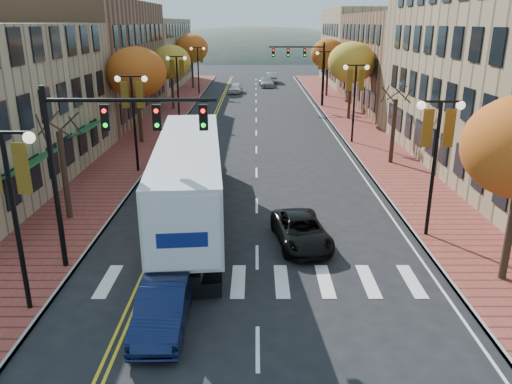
{
  "coord_description": "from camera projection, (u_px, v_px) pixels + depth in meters",
  "views": [
    {
      "loc": [
        -0.06,
        -14.32,
        9.05
      ],
      "look_at": [
        -0.04,
        5.76,
        2.2
      ],
      "focal_mm": 35.0,
      "sensor_mm": 36.0,
      "label": 1
    }
  ],
  "objects": [
    {
      "name": "ground",
      "position": [
        257.0,
        311.0,
        16.48
      ],
      "size": [
        200.0,
        200.0,
        0.0
      ],
      "primitive_type": "plane",
      "color": "black",
      "rests_on": "ground"
    },
    {
      "name": "sidewalk_left",
      "position": [
        161.0,
        122.0,
        47.21
      ],
      "size": [
        4.0,
        85.0,
        0.15
      ],
      "primitive_type": "cube",
      "color": "brown",
      "rests_on": "ground"
    },
    {
      "name": "sidewalk_right",
      "position": [
        351.0,
        122.0,
        47.22
      ],
      "size": [
        4.0,
        85.0,
        0.15
      ],
      "primitive_type": "cube",
      "color": "brown",
      "rests_on": "ground"
    },
    {
      "name": "building_left_mid",
      "position": [
        83.0,
        60.0,
        48.76
      ],
      "size": [
        12.0,
        24.0,
        11.0
      ],
      "primitive_type": "cube",
      "color": "brown",
      "rests_on": "ground"
    },
    {
      "name": "building_left_far",
      "position": [
        139.0,
        53.0,
        72.66
      ],
      "size": [
        12.0,
        26.0,
        9.5
      ],
      "primitive_type": "cube",
      "color": "#9E8966",
      "rests_on": "ground"
    },
    {
      "name": "building_right_mid",
      "position": [
        425.0,
        61.0,
        54.63
      ],
      "size": [
        15.0,
        24.0,
        10.0
      ],
      "primitive_type": "cube",
      "color": "brown",
      "rests_on": "ground"
    },
    {
      "name": "building_right_far",
      "position": [
        378.0,
        47.0,
        75.29
      ],
      "size": [
        15.0,
        20.0,
        11.0
      ],
      "primitive_type": "cube",
      "color": "#9E8966",
      "rests_on": "ground"
    },
    {
      "name": "tree_left_a",
      "position": [
        65.0,
        176.0,
        23.32
      ],
      "size": [
        0.28,
        0.28,
        4.2
      ],
      "color": "#382619",
      "rests_on": "sidewalk_left"
    },
    {
      "name": "tree_left_b",
      "position": [
        137.0,
        73.0,
        37.43
      ],
      "size": [
        4.48,
        4.48,
        7.21
      ],
      "color": "#382619",
      "rests_on": "sidewalk_left"
    },
    {
      "name": "tree_left_c",
      "position": [
        171.0,
        62.0,
        52.7
      ],
      "size": [
        4.16,
        4.16,
        6.69
      ],
      "color": "#382619",
      "rests_on": "sidewalk_left"
    },
    {
      "name": "tree_left_d",
      "position": [
        192.0,
        48.0,
        69.56
      ],
      "size": [
        4.61,
        4.61,
        7.42
      ],
      "color": "#382619",
      "rests_on": "sidewalk_left"
    },
    {
      "name": "tree_right_b",
      "position": [
        393.0,
        131.0,
        32.8
      ],
      "size": [
        0.28,
        0.28,
        4.2
      ],
      "color": "#382619",
      "rests_on": "sidewalk_right"
    },
    {
      "name": "tree_right_c",
      "position": [
        352.0,
        63.0,
        46.91
      ],
      "size": [
        4.48,
        4.48,
        7.21
      ],
      "color": "#382619",
      "rests_on": "sidewalk_right"
    },
    {
      "name": "tree_right_d",
      "position": [
        328.0,
        54.0,
        62.1
      ],
      "size": [
        4.35,
        4.35,
        7.0
      ],
      "color": "#382619",
      "rests_on": "sidewalk_right"
    },
    {
      "name": "lamp_left_a",
      "position": [
        10.0,
        188.0,
        15.09
      ],
      "size": [
        1.96,
        0.36,
        6.05
      ],
      "color": "black",
      "rests_on": "ground"
    },
    {
      "name": "lamp_left_b",
      "position": [
        133.0,
        105.0,
        30.23
      ],
      "size": [
        1.96,
        0.36,
        6.05
      ],
      "color": "black",
      "rests_on": "ground"
    },
    {
      "name": "lamp_left_c",
      "position": [
        177.0,
        75.0,
        47.27
      ],
      "size": [
        1.96,
        0.36,
        6.05
      ],
      "color": "black",
      "rests_on": "ground"
    },
    {
      "name": "lamp_left_d",
      "position": [
        198.0,
        61.0,
        64.3
      ],
      "size": [
        1.96,
        0.36,
        6.05
      ],
      "color": "black",
      "rests_on": "ground"
    },
    {
      "name": "lamp_right_a",
      "position": [
        437.0,
        143.0,
        20.78
      ],
      "size": [
        1.96,
        0.36,
        6.05
      ],
      "color": "black",
      "rests_on": "ground"
    },
    {
      "name": "lamp_right_b",
      "position": [
        355.0,
        88.0,
        37.82
      ],
      "size": [
        1.96,
        0.36,
        6.05
      ],
      "color": "black",
      "rests_on": "ground"
    },
    {
      "name": "lamp_right_c",
      "position": [
        324.0,
        68.0,
        54.85
      ],
      "size": [
        1.96,
        0.36,
        6.05
      ],
      "color": "black",
      "rests_on": "ground"
    },
    {
      "name": "traffic_mast_near",
      "position": [
        103.0,
        145.0,
        17.72
      ],
      "size": [
        6.1,
        0.35,
        7.0
      ],
      "color": "black",
      "rests_on": "ground"
    },
    {
      "name": "traffic_mast_far",
      "position": [
        306.0,
        62.0,
        54.64
      ],
      "size": [
        6.1,
        0.34,
        7.0
      ],
      "color": "black",
      "rests_on": "ground"
    },
    {
      "name": "semi_truck",
      "position": [
        190.0,
        171.0,
        23.51
      ],
      "size": [
        4.12,
        16.61,
        4.11
      ],
      "rotation": [
        0.0,
        0.0,
        0.09
      ],
      "color": "black",
      "rests_on": "ground"
    },
    {
      "name": "navy_sedan",
      "position": [
        163.0,
        306.0,
        15.47
      ],
      "size": [
        1.54,
        4.26,
        1.4
      ],
      "primitive_type": "imported",
      "rotation": [
        0.0,
        0.0,
        0.01
      ],
      "color": "#0D1434",
      "rests_on": "ground"
    },
    {
      "name": "black_suv",
      "position": [
        301.0,
        231.0,
        21.28
      ],
      "size": [
        2.64,
        4.68,
        1.23
      ],
      "primitive_type": "imported",
      "rotation": [
        0.0,
        0.0,
        0.14
      ],
      "color": "black",
      "rests_on": "ground"
    },
    {
      "name": "car_far_white",
      "position": [
        236.0,
        88.0,
        66.81
      ],
      "size": [
        2.08,
        4.08,
        1.33
      ],
      "primitive_type": "imported",
      "rotation": [
        0.0,
        0.0,
        -0.14
      ],
      "color": "silver",
      "rests_on": "ground"
    },
    {
      "name": "car_far_silver",
      "position": [
        266.0,
        82.0,
        73.45
      ],
      "size": [
        2.31,
        4.97,
        1.41
      ],
      "primitive_type": "imported",
      "rotation": [
        0.0,
        0.0,
        0.07
      ],
      "color": "#9B9AA1",
      "rests_on": "ground"
    },
    {
      "name": "car_far_oncoming",
      "position": [
        272.0,
        78.0,
        78.11
      ],
      "size": [
        1.99,
        5.0,
        1.62
      ],
      "primitive_type": "imported",
      "rotation": [
        0.0,
        0.0,
        3.08
      ],
      "color": "#9D9CA4",
      "rests_on": "ground"
    }
  ]
}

